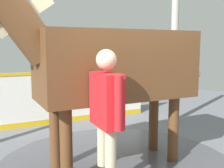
% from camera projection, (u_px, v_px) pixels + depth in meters
% --- Properties ---
extents(wet_patch, '(3.59, 3.59, 0.00)m').
position_uv_depth(wet_patch, '(116.00, 164.00, 4.17)').
color(wet_patch, '#4C4C54').
rests_on(wet_patch, ground).
extents(barrier_wall, '(2.14, 3.54, 1.19)m').
position_uv_depth(barrier_wall, '(65.00, 99.00, 6.39)').
color(barrier_wall, white).
rests_on(barrier_wall, ground).
extents(roof_post_far, '(0.16, 0.16, 3.10)m').
position_uv_depth(roof_post_far, '(174.00, 55.00, 6.26)').
color(roof_post_far, '#B7B2A8').
rests_on(roof_post_far, ground).
extents(horse, '(2.13, 3.20, 2.62)m').
position_uv_depth(horse, '(109.00, 64.00, 3.91)').
color(horse, brown).
rests_on(horse, ground).
extents(handler, '(0.60, 0.45, 1.72)m').
position_uv_depth(handler, '(106.00, 113.00, 3.15)').
color(handler, black).
rests_on(handler, ground).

